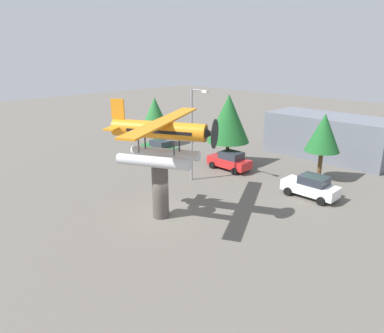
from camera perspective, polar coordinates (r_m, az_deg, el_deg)
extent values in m
plane|color=#605B54|center=(24.65, -4.96, -7.92)|extent=(140.00, 140.00, 0.00)
cylinder|color=#4C4742|center=(23.87, -5.08, -3.77)|extent=(1.10, 1.10, 3.84)
cylinder|color=silver|center=(22.25, -6.22, 0.76)|extent=(4.59, 2.82, 0.70)
cylinder|color=#333338|center=(22.04, -2.91, 2.84)|extent=(0.13, 0.13, 0.90)
cylinder|color=#333338|center=(22.96, -8.54, 3.28)|extent=(0.13, 0.13, 0.90)
cylinder|color=silver|center=(24.02, -4.33, 2.11)|extent=(4.59, 2.82, 0.70)
cylinder|color=#333338|center=(22.95, -2.04, 3.46)|extent=(0.13, 0.13, 0.90)
cylinder|color=#333338|center=(23.84, -7.50, 3.87)|extent=(0.13, 0.13, 0.90)
cylinder|color=orange|center=(22.69, -5.37, 5.82)|extent=(6.02, 3.81, 1.10)
cube|color=black|center=(22.61, -4.90, 5.80)|extent=(4.38, 3.00, 0.20)
cone|color=#262628|center=(21.66, 2.63, 5.30)|extent=(1.03, 1.10, 0.88)
cylinder|color=black|center=(21.56, 3.66, 5.23)|extent=(0.86, 1.62, 1.80)
cube|color=orange|center=(22.42, -4.46, 7.29)|extent=(5.74, 9.75, 0.12)
cube|color=orange|center=(23.88, -11.62, 6.39)|extent=(1.90, 2.81, 0.10)
cube|color=orange|center=(23.69, -11.79, 8.99)|extent=(0.86, 0.52, 1.30)
cube|color=#237A38|center=(38.35, -5.21, 2.75)|extent=(4.20, 1.70, 0.80)
cube|color=#2D333D|center=(37.99, -4.99, 3.73)|extent=(2.00, 1.56, 0.64)
cylinder|color=black|center=(40.02, -5.46, 2.79)|extent=(0.64, 0.22, 0.64)
cylinder|color=black|center=(38.93, -7.49, 2.29)|extent=(0.64, 0.22, 0.64)
cylinder|color=black|center=(38.05, -2.84, 2.05)|extent=(0.64, 0.22, 0.64)
cylinder|color=black|center=(36.91, -4.90, 1.50)|extent=(0.64, 0.22, 0.64)
cube|color=red|center=(33.96, 5.95, 0.71)|extent=(4.20, 1.70, 0.80)
cube|color=#2D333D|center=(33.61, 6.32, 1.80)|extent=(2.00, 1.56, 0.64)
cylinder|color=black|center=(35.56, 5.15, 0.86)|extent=(0.64, 0.22, 0.64)
cylinder|color=black|center=(34.25, 3.23, 0.23)|extent=(0.64, 0.22, 0.64)
cylinder|color=black|center=(33.99, 8.65, -0.09)|extent=(0.64, 0.22, 0.64)
cylinder|color=black|center=(32.62, 6.77, -0.79)|extent=(0.64, 0.22, 0.64)
cube|color=white|center=(28.85, 18.34, -3.30)|extent=(4.20, 1.70, 0.80)
cube|color=#2D333D|center=(28.51, 18.92, -2.07)|extent=(2.00, 1.56, 0.64)
cylinder|color=black|center=(30.31, 16.78, -2.94)|extent=(0.64, 0.22, 0.64)
cylinder|color=black|center=(28.81, 15.06, -3.87)|extent=(0.64, 0.22, 0.64)
cylinder|color=black|center=(29.26, 21.41, -4.19)|extent=(0.64, 0.22, 0.64)
cylinder|color=black|center=(27.72, 19.89, -5.24)|extent=(0.64, 0.22, 0.64)
cylinder|color=gray|center=(30.16, -0.06, 4.94)|extent=(0.18, 0.18, 7.88)
cylinder|color=gray|center=(28.98, 1.09, 12.11)|extent=(1.60, 0.12, 0.12)
cube|color=silver|center=(28.51, 2.13, 11.90)|extent=(0.50, 0.28, 0.20)
cube|color=slate|center=(40.33, 21.00, 4.53)|extent=(12.50, 5.56, 4.38)
cylinder|color=brown|center=(42.87, -5.86, 4.99)|extent=(0.36, 0.36, 2.36)
cone|color=#287033|center=(42.33, -5.98, 8.74)|extent=(2.99, 2.99, 3.33)
cylinder|color=brown|center=(35.37, 5.68, 2.17)|extent=(0.36, 0.36, 2.33)
cone|color=#1E6028|center=(34.60, 5.85, 7.69)|extent=(4.13, 4.13, 4.58)
cylinder|color=brown|center=(32.85, 19.75, 0.17)|extent=(0.36, 0.36, 2.59)
cone|color=#1E6028|center=(32.13, 20.30, 5.13)|extent=(2.92, 2.92, 3.25)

